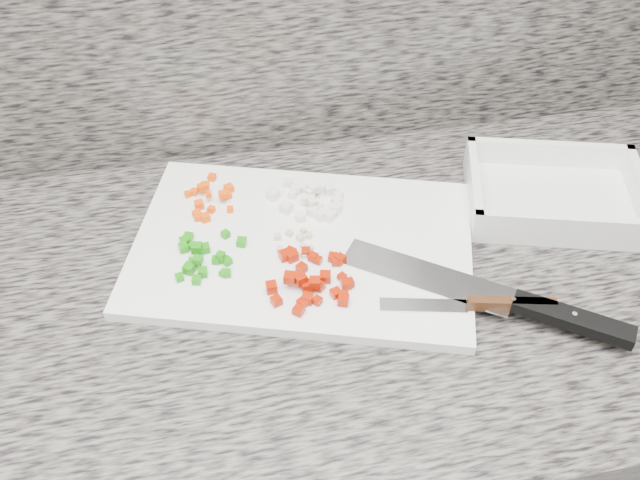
% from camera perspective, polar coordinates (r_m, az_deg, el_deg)
% --- Properties ---
extents(cabinet, '(3.92, 0.62, 0.86)m').
position_cam_1_polar(cabinet, '(1.30, -3.43, -17.83)').
color(cabinet, silver).
rests_on(cabinet, ground).
extents(countertop, '(3.96, 0.64, 0.04)m').
position_cam_1_polar(countertop, '(0.93, -4.59, -4.73)').
color(countertop, '#605C55').
rests_on(countertop, cabinet).
extents(cutting_board, '(0.52, 0.42, 0.01)m').
position_cam_1_polar(cutting_board, '(0.96, -1.41, -0.53)').
color(cutting_board, white).
rests_on(cutting_board, countertop).
extents(carrot_pile, '(0.07, 0.10, 0.02)m').
position_cam_1_polar(carrot_pile, '(1.02, -8.77, 3.35)').
color(carrot_pile, '#F84B05').
rests_on(carrot_pile, cutting_board).
extents(onion_pile, '(0.11, 0.10, 0.02)m').
position_cam_1_polar(onion_pile, '(1.00, -0.50, 3.22)').
color(onion_pile, white).
rests_on(onion_pile, cutting_board).
extents(green_pepper_pile, '(0.10, 0.09, 0.02)m').
position_cam_1_polar(green_pepper_pile, '(0.94, -9.28, -1.27)').
color(green_pepper_pile, '#1B870C').
rests_on(green_pepper_pile, cutting_board).
extents(red_pepper_pile, '(0.11, 0.12, 0.02)m').
position_cam_1_polar(red_pepper_pile, '(0.90, -0.72, -3.05)').
color(red_pepper_pile, '#A21702').
rests_on(red_pepper_pile, cutting_board).
extents(garlic_pile, '(0.05, 0.06, 0.01)m').
position_cam_1_polar(garlic_pile, '(0.95, -1.84, -0.15)').
color(garlic_pile, beige).
rests_on(garlic_pile, cutting_board).
extents(chef_knife, '(0.32, 0.24, 0.02)m').
position_cam_1_polar(chef_knife, '(0.90, 15.73, -4.94)').
color(chef_knife, silver).
rests_on(chef_knife, cutting_board).
extents(paring_knife, '(0.21, 0.06, 0.02)m').
position_cam_1_polar(paring_knife, '(0.89, 13.40, -5.06)').
color(paring_knife, silver).
rests_on(paring_knife, cutting_board).
extents(tray, '(0.28, 0.24, 0.05)m').
position_cam_1_polar(tray, '(1.07, 18.21, 3.35)').
color(tray, white).
rests_on(tray, countertop).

